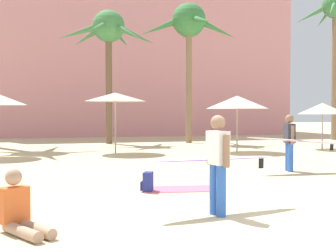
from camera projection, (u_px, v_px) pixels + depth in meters
name	position (u px, v px, depth m)	size (l,w,h in m)	color
ground	(250.00, 218.00, 7.09)	(120.00, 120.00, 0.00)	beige
hotel_pink	(133.00, 60.00, 36.48)	(22.13, 11.80, 12.06)	pink
palm_tree_far_left	(108.00, 34.00, 23.76)	(5.44, 4.97, 7.18)	brown
palm_tree_center	(189.00, 27.00, 24.35)	(5.50, 5.63, 7.70)	#896B4C
palm_tree_right	(336.00, 20.00, 27.08)	(4.40, 4.98, 9.11)	#896B4C
cafe_umbrella_0	(115.00, 97.00, 18.18)	(2.52, 2.52, 2.50)	gray
cafe_umbrella_2	(323.00, 109.00, 20.24)	(2.23, 2.23, 2.12)	gray
cafe_umbrella_3	(237.00, 102.00, 18.76)	(2.64, 2.64, 2.40)	gray
beach_towel	(178.00, 189.00, 9.71)	(1.58, 0.80, 0.01)	#EF6684
backpack	(148.00, 182.00, 9.41)	(0.32, 0.35, 0.42)	navy
person_far_right	(215.00, 160.00, 7.33)	(2.65, 1.02, 1.65)	blue
person_far_left	(292.00, 140.00, 12.53)	(2.89, 0.88, 1.63)	blue
person_mid_left	(20.00, 211.00, 6.20)	(0.83, 1.01, 0.89)	tan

